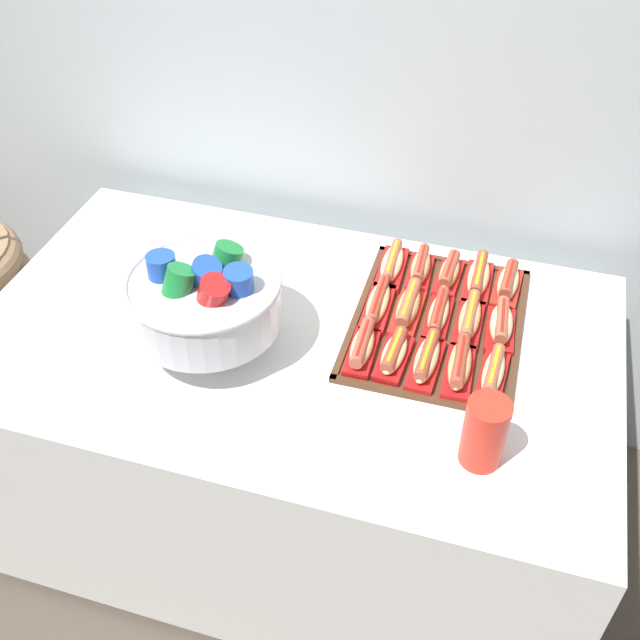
% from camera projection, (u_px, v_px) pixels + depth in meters
% --- Properties ---
extents(ground_plane, '(10.00, 10.00, 0.00)m').
position_uv_depth(ground_plane, '(299.00, 511.00, 2.32)').
color(ground_plane, '#4C4238').
extents(back_wall, '(6.00, 0.10, 2.60)m').
position_uv_depth(back_wall, '(363.00, 14.00, 1.89)').
color(back_wall, '#B2BCC1').
rests_on(back_wall, ground_plane).
extents(buffet_table, '(1.55, 0.92, 0.74)m').
position_uv_depth(buffet_table, '(296.00, 428.00, 2.06)').
color(buffet_table, white).
rests_on(buffet_table, ground_plane).
extents(serving_tray, '(0.41, 0.53, 0.01)m').
position_uv_depth(serving_tray, '(437.00, 323.00, 1.84)').
color(serving_tray, '#472B19').
rests_on(serving_tray, buffet_table).
extents(hot_dog_0, '(0.07, 0.16, 0.06)m').
position_uv_depth(hot_dog_0, '(362.00, 347.00, 1.74)').
color(hot_dog_0, '#B21414').
rests_on(hot_dog_0, serving_tray).
extents(hot_dog_1, '(0.07, 0.16, 0.06)m').
position_uv_depth(hot_dog_1, '(394.00, 354.00, 1.72)').
color(hot_dog_1, '#B21414').
rests_on(hot_dog_1, serving_tray).
extents(hot_dog_2, '(0.07, 0.17, 0.06)m').
position_uv_depth(hot_dog_2, '(426.00, 360.00, 1.70)').
color(hot_dog_2, '#B21414').
rests_on(hot_dog_2, serving_tray).
extents(hot_dog_3, '(0.07, 0.17, 0.06)m').
position_uv_depth(hot_dog_3, '(460.00, 366.00, 1.69)').
color(hot_dog_3, '#B21414').
rests_on(hot_dog_3, serving_tray).
extents(hot_dog_4, '(0.07, 0.17, 0.06)m').
position_uv_depth(hot_dog_4, '(493.00, 374.00, 1.68)').
color(hot_dog_4, '#B21414').
rests_on(hot_dog_4, serving_tray).
extents(hot_dog_5, '(0.07, 0.19, 0.06)m').
position_uv_depth(hot_dog_5, '(378.00, 303.00, 1.86)').
color(hot_dog_5, red).
rests_on(hot_dog_5, serving_tray).
extents(hot_dog_6, '(0.06, 0.18, 0.06)m').
position_uv_depth(hot_dog_6, '(408.00, 307.00, 1.84)').
color(hot_dog_6, red).
rests_on(hot_dog_6, serving_tray).
extents(hot_dog_7, '(0.06, 0.17, 0.06)m').
position_uv_depth(hot_dog_7, '(438.00, 314.00, 1.82)').
color(hot_dog_7, '#B21414').
rests_on(hot_dog_7, serving_tray).
extents(hot_dog_8, '(0.06, 0.18, 0.06)m').
position_uv_depth(hot_dog_8, '(469.00, 319.00, 1.81)').
color(hot_dog_8, '#B21414').
rests_on(hot_dog_8, serving_tray).
extents(hot_dog_9, '(0.08, 0.16, 0.06)m').
position_uv_depth(hot_dog_9, '(501.00, 325.00, 1.79)').
color(hot_dog_9, '#B21414').
rests_on(hot_dog_9, serving_tray).
extents(hot_dog_10, '(0.07, 0.18, 0.06)m').
position_uv_depth(hot_dog_10, '(392.00, 264.00, 1.98)').
color(hot_dog_10, red).
rests_on(hot_dog_10, serving_tray).
extents(hot_dog_11, '(0.07, 0.16, 0.06)m').
position_uv_depth(hot_dog_11, '(420.00, 268.00, 1.96)').
color(hot_dog_11, red).
rests_on(hot_dog_11, serving_tray).
extents(hot_dog_12, '(0.06, 0.16, 0.06)m').
position_uv_depth(hot_dog_12, '(449.00, 273.00, 1.94)').
color(hot_dog_12, red).
rests_on(hot_dog_12, serving_tray).
extents(hot_dog_13, '(0.07, 0.18, 0.06)m').
position_uv_depth(hot_dog_13, '(478.00, 278.00, 1.93)').
color(hot_dog_13, red).
rests_on(hot_dog_13, serving_tray).
extents(hot_dog_14, '(0.07, 0.16, 0.06)m').
position_uv_depth(hot_dog_14, '(508.00, 283.00, 1.91)').
color(hot_dog_14, red).
rests_on(hot_dog_14, serving_tray).
extents(punch_bowl, '(0.36, 0.36, 0.26)m').
position_uv_depth(punch_bowl, '(204.00, 298.00, 1.70)').
color(punch_bowl, silver).
rests_on(punch_bowl, buffet_table).
extents(cup_stack, '(0.09, 0.09, 0.16)m').
position_uv_depth(cup_stack, '(484.00, 433.00, 1.49)').
color(cup_stack, red).
rests_on(cup_stack, buffet_table).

